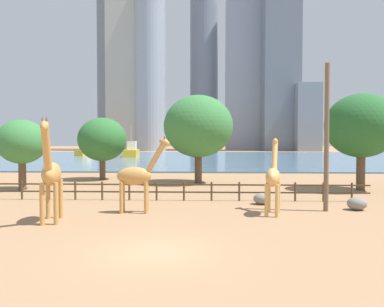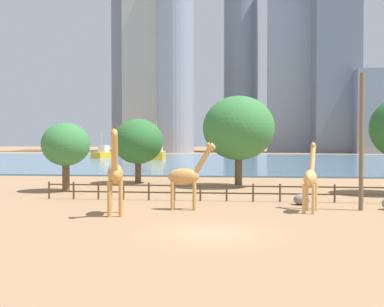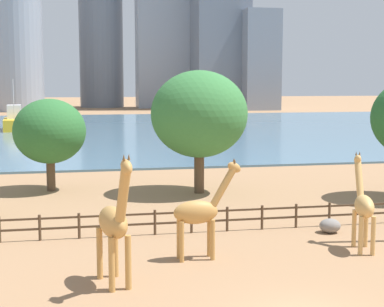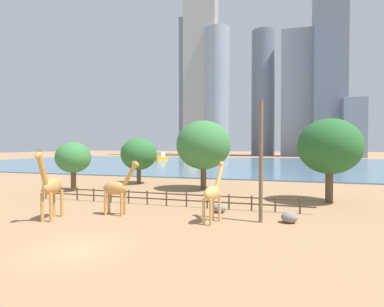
{
  "view_description": "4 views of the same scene",
  "coord_description": "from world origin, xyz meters",
  "px_view_note": "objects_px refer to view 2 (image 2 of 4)",
  "views": [
    {
      "loc": [
        1.94,
        -13.74,
        4.13
      ],
      "look_at": [
        -0.08,
        37.34,
        2.41
      ],
      "focal_mm": 35.0,
      "sensor_mm": 36.0,
      "label": 1
    },
    {
      "loc": [
        1.54,
        -22.77,
        4.46
      ],
      "look_at": [
        -3.16,
        21.43,
        3.19
      ],
      "focal_mm": 45.0,
      "sensor_mm": 36.0,
      "label": 2
    },
    {
      "loc": [
        -7.28,
        -17.22,
        7.82
      ],
      "look_at": [
        1.3,
        26.33,
        2.36
      ],
      "focal_mm": 55.0,
      "sensor_mm": 36.0,
      "label": 3
    },
    {
      "loc": [
        10.24,
        -13.31,
        5.46
      ],
      "look_at": [
        -0.3,
        22.5,
        4.5
      ],
      "focal_mm": 28.0,
      "sensor_mm": 36.0,
      "label": 4
    }
  ],
  "objects_px": {
    "utility_pole": "(361,142)",
    "tree_right_tall": "(138,142)",
    "giraffe_tall": "(310,178)",
    "giraffe_companion": "(115,174)",
    "boat_ferry": "(157,153)",
    "giraffe_young": "(186,176)",
    "tree_left_large": "(66,145)",
    "tree_center_broad": "(239,128)",
    "boat_sailboat": "(103,154)",
    "boulder_near_fence": "(302,199)"
  },
  "relations": [
    {
      "from": "utility_pole",
      "to": "tree_right_tall",
      "type": "relative_size",
      "value": 1.31
    },
    {
      "from": "giraffe_tall",
      "to": "giraffe_companion",
      "type": "xyz_separation_m",
      "value": [
        -11.63,
        -2.62,
        0.36
      ]
    },
    {
      "from": "utility_pole",
      "to": "tree_right_tall",
      "type": "xyz_separation_m",
      "value": [
        -18.12,
        17.17,
        -0.05
      ]
    },
    {
      "from": "boat_ferry",
      "to": "giraffe_companion",
      "type": "bearing_deg",
      "value": 3.86
    },
    {
      "from": "tree_right_tall",
      "to": "utility_pole",
      "type": "bearing_deg",
      "value": -43.45
    },
    {
      "from": "giraffe_young",
      "to": "tree_right_tall",
      "type": "relative_size",
      "value": 0.67
    },
    {
      "from": "tree_left_large",
      "to": "giraffe_tall",
      "type": "bearing_deg",
      "value": -26.63
    },
    {
      "from": "tree_right_tall",
      "to": "tree_center_broad",
      "type": "bearing_deg",
      "value": -15.5
    },
    {
      "from": "utility_pole",
      "to": "boat_ferry",
      "type": "bearing_deg",
      "value": 110.12
    },
    {
      "from": "utility_pole",
      "to": "boat_sailboat",
      "type": "height_order",
      "value": "utility_pole"
    },
    {
      "from": "giraffe_companion",
      "to": "giraffe_tall",
      "type": "bearing_deg",
      "value": 89.0
    },
    {
      "from": "boat_ferry",
      "to": "tree_left_large",
      "type": "bearing_deg",
      "value": -1.52
    },
    {
      "from": "giraffe_tall",
      "to": "tree_right_tall",
      "type": "bearing_deg",
      "value": 53.63
    },
    {
      "from": "giraffe_young",
      "to": "tree_left_large",
      "type": "xyz_separation_m",
      "value": [
        -11.58,
        9.6,
        1.91
      ]
    },
    {
      "from": "giraffe_companion",
      "to": "tree_center_broad",
      "type": "xyz_separation_m",
      "value": [
        7.06,
        17.92,
        3.08
      ]
    },
    {
      "from": "giraffe_companion",
      "to": "boulder_near_fence",
      "type": "relative_size",
      "value": 4.77
    },
    {
      "from": "giraffe_companion",
      "to": "giraffe_young",
      "type": "distance_m",
      "value": 4.76
    },
    {
      "from": "utility_pole",
      "to": "boat_ferry",
      "type": "height_order",
      "value": "utility_pole"
    },
    {
      "from": "utility_pole",
      "to": "boat_sailboat",
      "type": "bearing_deg",
      "value": 117.1
    },
    {
      "from": "giraffe_companion",
      "to": "tree_right_tall",
      "type": "relative_size",
      "value": 0.8
    },
    {
      "from": "tree_left_large",
      "to": "tree_center_broad",
      "type": "distance_m",
      "value": 15.85
    },
    {
      "from": "utility_pole",
      "to": "boat_sailboat",
      "type": "relative_size",
      "value": 1.22
    },
    {
      "from": "giraffe_tall",
      "to": "tree_right_tall",
      "type": "distance_m",
      "value": 23.55
    },
    {
      "from": "boat_sailboat",
      "to": "giraffe_companion",
      "type": "bearing_deg",
      "value": 27.86
    },
    {
      "from": "boat_ferry",
      "to": "boat_sailboat",
      "type": "xyz_separation_m",
      "value": [
        -14.31,
        7.9,
        -0.31
      ]
    },
    {
      "from": "giraffe_tall",
      "to": "utility_pole",
      "type": "distance_m",
      "value": 4.07
    },
    {
      "from": "giraffe_tall",
      "to": "tree_center_broad",
      "type": "relative_size",
      "value": 0.52
    },
    {
      "from": "tree_left_large",
      "to": "tree_center_broad",
      "type": "xyz_separation_m",
      "value": [
        14.74,
        5.61,
        1.52
      ]
    },
    {
      "from": "giraffe_young",
      "to": "boat_ferry",
      "type": "height_order",
      "value": "boat_ferry"
    },
    {
      "from": "tree_center_broad",
      "to": "boat_sailboat",
      "type": "height_order",
      "value": "tree_center_broad"
    },
    {
      "from": "tree_right_tall",
      "to": "boat_ferry",
      "type": "distance_m",
      "value": 54.01
    },
    {
      "from": "giraffe_tall",
      "to": "boat_ferry",
      "type": "height_order",
      "value": "boat_ferry"
    },
    {
      "from": "boat_sailboat",
      "to": "tree_right_tall",
      "type": "bearing_deg",
      "value": 30.53
    },
    {
      "from": "giraffe_companion",
      "to": "boulder_near_fence",
      "type": "xyz_separation_m",
      "value": [
        11.49,
        5.84,
        -2.1
      ]
    },
    {
      "from": "giraffe_tall",
      "to": "giraffe_young",
      "type": "relative_size",
      "value": 1.0
    },
    {
      "from": "tree_right_tall",
      "to": "boat_sailboat",
      "type": "bearing_deg",
      "value": 109.77
    },
    {
      "from": "giraffe_companion",
      "to": "tree_right_tall",
      "type": "height_order",
      "value": "tree_right_tall"
    },
    {
      "from": "tree_center_broad",
      "to": "boat_ferry",
      "type": "height_order",
      "value": "tree_center_broad"
    },
    {
      "from": "tree_left_large",
      "to": "boat_ferry",
      "type": "height_order",
      "value": "boat_ferry"
    },
    {
      "from": "giraffe_young",
      "to": "tree_right_tall",
      "type": "height_order",
      "value": "tree_right_tall"
    },
    {
      "from": "boulder_near_fence",
      "to": "boat_ferry",
      "type": "relative_size",
      "value": 0.12
    },
    {
      "from": "giraffe_tall",
      "to": "tree_left_large",
      "type": "xyz_separation_m",
      "value": [
        -19.31,
        9.69,
        1.92
      ]
    },
    {
      "from": "tree_right_tall",
      "to": "giraffe_young",
      "type": "bearing_deg",
      "value": -68.48
    },
    {
      "from": "giraffe_young",
      "to": "giraffe_companion",
      "type": "bearing_deg",
      "value": -147.62
    },
    {
      "from": "giraffe_young",
      "to": "boat_sailboat",
      "type": "bearing_deg",
      "value": 107.78
    },
    {
      "from": "giraffe_companion",
      "to": "tree_center_broad",
      "type": "bearing_deg",
      "value": 144.79
    },
    {
      "from": "giraffe_young",
      "to": "boat_sailboat",
      "type": "xyz_separation_m",
      "value": [
        -29.16,
        79.36,
        -0.91
      ]
    },
    {
      "from": "tree_left_large",
      "to": "boat_ferry",
      "type": "distance_m",
      "value": 61.99
    },
    {
      "from": "giraffe_young",
      "to": "boat_sailboat",
      "type": "height_order",
      "value": "boat_sailboat"
    },
    {
      "from": "utility_pole",
      "to": "tree_right_tall",
      "type": "height_order",
      "value": "utility_pole"
    }
  ]
}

